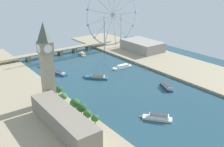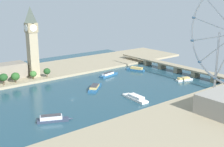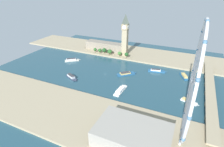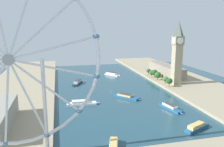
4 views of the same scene
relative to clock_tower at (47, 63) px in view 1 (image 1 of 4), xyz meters
name	(u,v)px [view 1 (image 1 of 4)]	position (x,y,z in m)	size (l,w,h in m)	color
ground_plane	(119,85)	(94.45, -1.09, -48.35)	(404.86, 404.86, 0.00)	#234756
riverbank_left	(30,111)	(-22.98, -1.09, -46.85)	(90.00, 520.00, 3.00)	tan
riverbank_right	(179,66)	(211.88, -1.09, -46.85)	(90.00, 520.00, 3.00)	tan
clock_tower	(47,63)	(0.00, 0.00, 0.00)	(13.78, 13.78, 87.28)	tan
parliament_block	(63,120)	(-11.69, -53.80, -36.13)	(22.00, 91.60, 18.43)	gray
tree_row_embankment	(75,103)	(13.66, -30.23, -37.62)	(11.22, 84.22, 13.32)	#513823
ferris_wheel	(113,15)	(189.43, 137.80, 15.91)	(113.65, 3.20, 118.19)	silver
riverside_hall	(142,46)	(223.60, 93.90, -36.81)	(46.45, 73.15, 17.09)	gray
river_bridge	(60,51)	(94.45, 166.89, -41.21)	(216.86, 12.89, 9.72)	tan
tour_boat_0	(166,86)	(134.52, -44.76, -45.86)	(17.13, 29.50, 5.85)	#2D384C
tour_boat_1	(97,77)	(83.56, 35.11, -46.38)	(29.48, 31.45, 4.91)	#235684
tour_boat_2	(83,54)	(125.26, 141.62, -46.50)	(11.52, 25.19, 4.31)	white
tour_boat_3	(122,67)	(137.94, 46.68, -46.36)	(37.64, 10.27, 4.96)	white
tour_boat_4	(158,117)	(71.25, -89.86, -46.00)	(24.67, 29.48, 5.60)	beige
tour_boat_5	(59,73)	(49.63, 81.54, -46.30)	(13.23, 34.69, 5.07)	#235684
tour_boat_6	(46,64)	(50.59, 129.02, -46.15)	(29.09, 16.47, 5.24)	#235684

